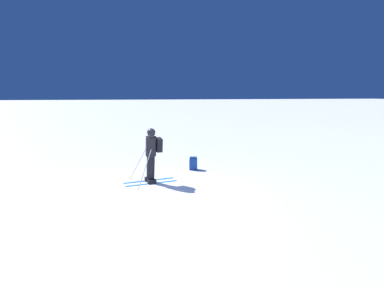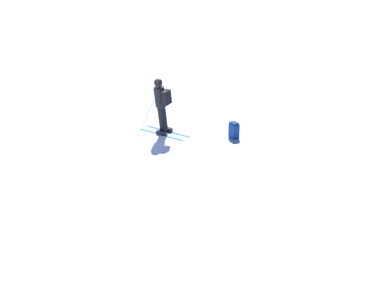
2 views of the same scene
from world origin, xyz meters
TOP-DOWN VIEW (x-y plane):
  - ground_plane at (0.00, 0.00)m, footprint 300.00×300.00m
  - skier at (-1.25, 0.05)m, footprint 1.27×1.77m
  - spare_backpack at (-2.70, 1.77)m, footprint 0.29×0.35m

SIDE VIEW (x-z plane):
  - ground_plane at x=0.00m, z-range 0.00..0.00m
  - spare_backpack at x=-2.70m, z-range -0.01..0.49m
  - skier at x=-1.25m, z-range 0.10..1.96m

